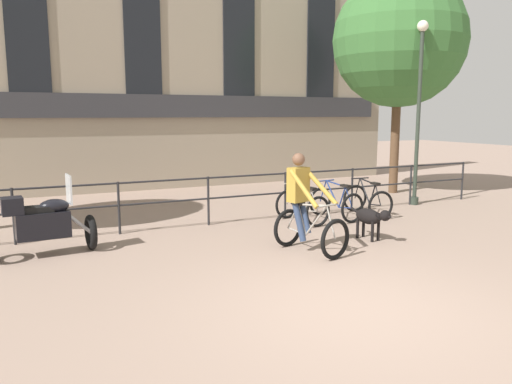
# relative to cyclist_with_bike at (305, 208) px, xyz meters

# --- Properties ---
(ground_plane) EXTENTS (60.00, 60.00, 0.00)m
(ground_plane) POSITION_rel_cyclist_with_bike_xyz_m (-0.79, -2.55, -0.76)
(ground_plane) COLOR gray
(canal_railing) EXTENTS (15.05, 0.05, 1.05)m
(canal_railing) POSITION_rel_cyclist_with_bike_xyz_m (-0.79, 2.65, -0.05)
(canal_railing) COLOR #232326
(canal_railing) RESTS_ON ground_plane
(building_facade) EXTENTS (18.00, 0.72, 8.43)m
(building_facade) POSITION_rel_cyclist_with_bike_xyz_m (-0.79, 8.43, 3.43)
(building_facade) COLOR gray
(building_facade) RESTS_ON ground_plane
(cyclist_with_bike) EXTENTS (0.96, 1.31, 1.70)m
(cyclist_with_bike) POSITION_rel_cyclist_with_bike_xyz_m (0.00, 0.00, 0.00)
(cyclist_with_bike) COLOR black
(cyclist_with_bike) RESTS_ON ground_plane
(dog) EXTENTS (0.34, 1.00, 0.63)m
(dog) POSITION_rel_cyclist_with_bike_xyz_m (1.52, 0.10, -0.32)
(dog) COLOR black
(dog) RESTS_ON ground_plane
(parked_motorcycle) EXTENTS (1.69, 0.75, 1.35)m
(parked_motorcycle) POSITION_rel_cyclist_with_bike_xyz_m (-4.11, 1.65, -0.20)
(parked_motorcycle) COLOR black
(parked_motorcycle) RESTS_ON ground_plane
(parked_bicycle_near_lamp) EXTENTS (0.82, 1.20, 0.86)m
(parked_bicycle_near_lamp) POSITION_rel_cyclist_with_bike_xyz_m (1.14, 1.99, -0.41)
(parked_bicycle_near_lamp) COLOR black
(parked_bicycle_near_lamp) RESTS_ON ground_plane
(parked_bicycle_mid_left) EXTENTS (0.82, 1.20, 0.86)m
(parked_bicycle_mid_left) POSITION_rel_cyclist_with_bike_xyz_m (2.03, 1.99, -0.41)
(parked_bicycle_mid_left) COLOR black
(parked_bicycle_mid_left) RESTS_ON ground_plane
(parked_bicycle_mid_right) EXTENTS (0.74, 1.15, 0.86)m
(parked_bicycle_mid_right) POSITION_rel_cyclist_with_bike_xyz_m (2.92, 1.99, -0.41)
(parked_bicycle_mid_right) COLOR black
(parked_bicycle_mid_right) RESTS_ON ground_plane
(street_lamp) EXTENTS (0.28, 0.28, 4.67)m
(street_lamp) POSITION_rel_cyclist_with_bike_xyz_m (4.94, 2.61, 1.85)
(street_lamp) COLOR #2D382D
(street_lamp) RESTS_ON ground_plane
(tree_canalside_right) EXTENTS (3.84, 3.84, 6.39)m
(tree_canalside_right) POSITION_rel_cyclist_with_bike_xyz_m (5.81, 4.44, 3.69)
(tree_canalside_right) COLOR brown
(tree_canalside_right) RESTS_ON ground_plane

